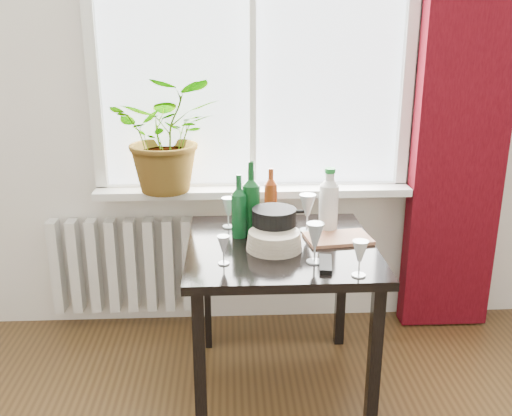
{
  "coord_description": "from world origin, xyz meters",
  "views": [
    {
      "loc": [
        -0.13,
        -0.87,
        1.7
      ],
      "look_at": [
        -0.01,
        1.55,
        0.92
      ],
      "focal_mm": 40.0,
      "sensor_mm": 36.0,
      "label": 1
    }
  ],
  "objects_px": {
    "radiator": "(123,265)",
    "bottle_amber": "(271,193)",
    "wine_bottle_right": "(251,198)",
    "wineglass_front_left": "(224,250)",
    "wine_bottle_left": "(239,206)",
    "plate_stack": "(274,241)",
    "wineglass_back_center": "(307,212)",
    "potted_plant": "(168,135)",
    "cleaning_bottle": "(329,199)",
    "cutting_board": "(338,238)",
    "table": "(281,263)",
    "wineglass_far_right": "(360,258)",
    "tv_remote": "(326,264)",
    "wineglass_front_right": "(315,243)",
    "wineglass_back_left": "(228,212)",
    "fondue_pot": "(274,225)"
  },
  "relations": [
    {
      "from": "potted_plant",
      "to": "plate_stack",
      "type": "distance_m",
      "value": 0.87
    },
    {
      "from": "potted_plant",
      "to": "wine_bottle_left",
      "type": "height_order",
      "value": "potted_plant"
    },
    {
      "from": "fondue_pot",
      "to": "potted_plant",
      "type": "bearing_deg",
      "value": 145.22
    },
    {
      "from": "radiator",
      "to": "wine_bottle_left",
      "type": "bearing_deg",
      "value": -38.01
    },
    {
      "from": "wine_bottle_left",
      "to": "tv_remote",
      "type": "xyz_separation_m",
      "value": [
        0.35,
        -0.37,
        -0.14
      ]
    },
    {
      "from": "wine_bottle_left",
      "to": "table",
      "type": "bearing_deg",
      "value": -30.95
    },
    {
      "from": "radiator",
      "to": "bottle_amber",
      "type": "xyz_separation_m",
      "value": [
        0.83,
        -0.26,
        0.5
      ]
    },
    {
      "from": "cleaning_bottle",
      "to": "cutting_board",
      "type": "bearing_deg",
      "value": -77.36
    },
    {
      "from": "radiator",
      "to": "tv_remote",
      "type": "relative_size",
      "value": 4.61
    },
    {
      "from": "wine_bottle_left",
      "to": "bottle_amber",
      "type": "distance_m",
      "value": 0.31
    },
    {
      "from": "potted_plant",
      "to": "cutting_board",
      "type": "height_order",
      "value": "potted_plant"
    },
    {
      "from": "wine_bottle_left",
      "to": "wineglass_back_center",
      "type": "relative_size",
      "value": 1.61
    },
    {
      "from": "wineglass_far_right",
      "to": "plate_stack",
      "type": "bearing_deg",
      "value": 136.27
    },
    {
      "from": "radiator",
      "to": "wine_bottle_left",
      "type": "height_order",
      "value": "wine_bottle_left"
    },
    {
      "from": "table",
      "to": "cutting_board",
      "type": "xyz_separation_m",
      "value": [
        0.27,
        0.04,
        0.1
      ]
    },
    {
      "from": "cleaning_bottle",
      "to": "tv_remote",
      "type": "bearing_deg",
      "value": -100.83
    },
    {
      "from": "table",
      "to": "wineglass_front_left",
      "type": "relative_size",
      "value": 6.71
    },
    {
      "from": "wine_bottle_left",
      "to": "plate_stack",
      "type": "distance_m",
      "value": 0.25
    },
    {
      "from": "wineglass_back_center",
      "to": "cutting_board",
      "type": "bearing_deg",
      "value": -45.06
    },
    {
      "from": "wineglass_far_right",
      "to": "fondue_pot",
      "type": "distance_m",
      "value": 0.5
    },
    {
      "from": "wineglass_back_center",
      "to": "wineglass_back_left",
      "type": "xyz_separation_m",
      "value": [
        -0.38,
        0.07,
        -0.02
      ]
    },
    {
      "from": "bottle_amber",
      "to": "wineglass_back_left",
      "type": "relative_size",
      "value": 1.75
    },
    {
      "from": "wineglass_back_center",
      "to": "potted_plant",
      "type": "bearing_deg",
      "value": 151.51
    },
    {
      "from": "fondue_pot",
      "to": "radiator",
      "type": "bearing_deg",
      "value": 153.94
    },
    {
      "from": "wineglass_far_right",
      "to": "potted_plant",
      "type": "bearing_deg",
      "value": 132.41
    },
    {
      "from": "wine_bottle_right",
      "to": "wineglass_front_left",
      "type": "xyz_separation_m",
      "value": [
        -0.13,
        -0.36,
        -0.12
      ]
    },
    {
      "from": "table",
      "to": "cleaning_bottle",
      "type": "xyz_separation_m",
      "value": [
        0.24,
        0.17,
        0.25
      ]
    },
    {
      "from": "potted_plant",
      "to": "wine_bottle_right",
      "type": "xyz_separation_m",
      "value": [
        0.42,
        -0.4,
        -0.23
      ]
    },
    {
      "from": "bottle_amber",
      "to": "plate_stack",
      "type": "xyz_separation_m",
      "value": [
        -0.02,
        -0.42,
        -0.1
      ]
    },
    {
      "from": "potted_plant",
      "to": "wineglass_far_right",
      "type": "xyz_separation_m",
      "value": [
        0.82,
        -0.9,
        -0.33
      ]
    },
    {
      "from": "wineglass_back_center",
      "to": "plate_stack",
      "type": "distance_m",
      "value": 0.29
    },
    {
      "from": "wine_bottle_right",
      "to": "bottle_amber",
      "type": "bearing_deg",
      "value": 63.6
    },
    {
      "from": "wineglass_back_center",
      "to": "wine_bottle_right",
      "type": "bearing_deg",
      "value": -174.66
    },
    {
      "from": "cleaning_bottle",
      "to": "cutting_board",
      "type": "distance_m",
      "value": 0.2
    },
    {
      "from": "potted_plant",
      "to": "bottle_amber",
      "type": "bearing_deg",
      "value": -18.61
    },
    {
      "from": "potted_plant",
      "to": "wine_bottle_right",
      "type": "height_order",
      "value": "potted_plant"
    },
    {
      "from": "radiator",
      "to": "wine_bottle_right",
      "type": "distance_m",
      "value": 1.02
    },
    {
      "from": "wine_bottle_right",
      "to": "wineglass_far_right",
      "type": "xyz_separation_m",
      "value": [
        0.41,
        -0.5,
        -0.1
      ]
    },
    {
      "from": "wine_bottle_left",
      "to": "tv_remote",
      "type": "bearing_deg",
      "value": -46.2
    },
    {
      "from": "cleaning_bottle",
      "to": "wineglass_back_left",
      "type": "distance_m",
      "value": 0.5
    },
    {
      "from": "wineglass_far_right",
      "to": "fondue_pot",
      "type": "relative_size",
      "value": 0.65
    },
    {
      "from": "wineglass_back_center",
      "to": "fondue_pot",
      "type": "relative_size",
      "value": 0.81
    },
    {
      "from": "wineglass_back_center",
      "to": "table",
      "type": "bearing_deg",
      "value": -129.29
    },
    {
      "from": "radiator",
      "to": "wineglass_far_right",
      "type": "height_order",
      "value": "wineglass_far_right"
    },
    {
      "from": "wineglass_front_right",
      "to": "plate_stack",
      "type": "height_order",
      "value": "wineglass_front_right"
    },
    {
      "from": "fondue_pot",
      "to": "tv_remote",
      "type": "xyz_separation_m",
      "value": [
        0.19,
        -0.29,
        -0.07
      ]
    },
    {
      "from": "radiator",
      "to": "bottle_amber",
      "type": "height_order",
      "value": "bottle_amber"
    },
    {
      "from": "cleaning_bottle",
      "to": "potted_plant",
      "type": "bearing_deg",
      "value": 154.32
    },
    {
      "from": "wineglass_front_right",
      "to": "wineglass_far_right",
      "type": "xyz_separation_m",
      "value": [
        0.16,
        -0.14,
        -0.01
      ]
    },
    {
      "from": "wineglass_front_right",
      "to": "fondue_pot",
      "type": "relative_size",
      "value": 0.76
    }
  ]
}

